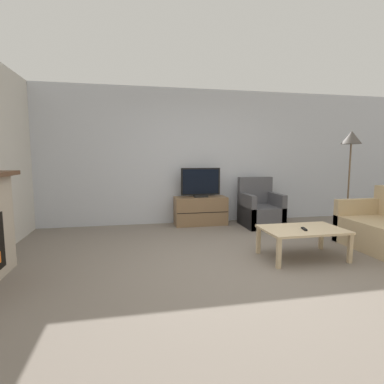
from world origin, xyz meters
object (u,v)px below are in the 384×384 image
(tv_stand, at_px, (201,211))
(floor_lamp, at_px, (351,145))
(armchair, at_px, (260,210))
(coffee_table, at_px, (303,232))
(remote, at_px, (304,229))
(tv, at_px, (201,184))

(tv_stand, height_order, floor_lamp, floor_lamp)
(tv_stand, bearing_deg, armchair, -15.92)
(coffee_table, bearing_deg, floor_lamp, 33.99)
(remote, height_order, floor_lamp, floor_lamp)
(tv_stand, height_order, armchair, armchair)
(tv, xyz_separation_m, remote, (0.86, -2.28, -0.41))
(armchair, xyz_separation_m, remote, (-0.26, -1.96, 0.11))
(armchair, height_order, floor_lamp, floor_lamp)
(tv, relative_size, floor_lamp, 0.44)
(tv, height_order, coffee_table, tv)
(armchair, bearing_deg, tv_stand, 164.08)
(tv, height_order, remote, tv)
(tv, xyz_separation_m, coffee_table, (0.89, -2.21, -0.47))
(tv_stand, relative_size, remote, 6.66)
(tv, bearing_deg, armchair, -15.81)
(coffee_table, xyz_separation_m, remote, (-0.02, -0.07, 0.05))
(coffee_table, distance_m, floor_lamp, 2.12)
(remote, xyz_separation_m, floor_lamp, (1.48, 1.05, 1.14))
(armchair, xyz_separation_m, floor_lamp, (1.22, -0.91, 1.25))
(remote, bearing_deg, tv_stand, 125.62)
(armchair, relative_size, remote, 6.07)
(remote, bearing_deg, armchair, 97.30)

